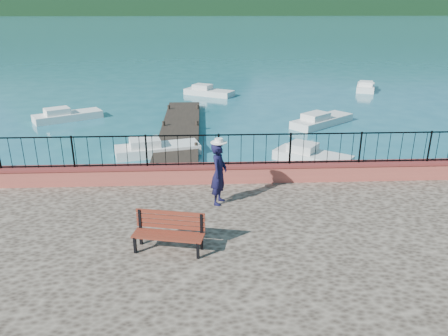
{
  "coord_description": "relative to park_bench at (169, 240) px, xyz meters",
  "views": [
    {
      "loc": [
        -0.76,
        -8.97,
        6.42
      ],
      "look_at": [
        -0.22,
        2.0,
        2.3
      ],
      "focal_mm": 35.0,
      "sensor_mm": 36.0,
      "label": 1
    }
  ],
  "objects": [
    {
      "name": "ground",
      "position": [
        1.57,
        0.32,
        -1.47
      ],
      "size": [
        2000.0,
        2000.0,
        0.0
      ],
      "primitive_type": "plane",
      "color": "#19596B",
      "rests_on": "ground"
    },
    {
      "name": "parapet",
      "position": [
        1.57,
        4.02,
        0.02
      ],
      "size": [
        28.0,
        0.46,
        0.58
      ],
      "primitive_type": "cube",
      "color": "#AE4D3F",
      "rests_on": "promenade"
    },
    {
      "name": "railing",
      "position": [
        1.57,
        4.02,
        0.78
      ],
      "size": [
        27.0,
        0.05,
        0.95
      ],
      "primitive_type": "cube",
      "color": "black",
      "rests_on": "parapet"
    },
    {
      "name": "dock",
      "position": [
        -0.43,
        12.32,
        -1.32
      ],
      "size": [
        2.0,
        16.0,
        0.3
      ],
      "primitive_type": "cube",
      "color": "#2D231C",
      "rests_on": "ground"
    },
    {
      "name": "far_forest",
      "position": [
        1.57,
        300.32,
        7.53
      ],
      "size": [
        900.0,
        60.0,
        18.0
      ],
      "primitive_type": "cube",
      "color": "black",
      "rests_on": "ground"
    },
    {
      "name": "companion_hill",
      "position": [
        221.57,
        560.32,
        -1.47
      ],
      "size": [
        448.0,
        384.0,
        180.0
      ],
      "primitive_type": "ellipsoid",
      "color": "#142D23",
      "rests_on": "ground"
    },
    {
      "name": "park_bench",
      "position": [
        0.0,
        0.0,
        0.0
      ],
      "size": [
        1.67,
        0.85,
        0.89
      ],
      "rotation": [
        0.0,
        0.0,
        -0.21
      ],
      "color": "black",
      "rests_on": "promenade"
    },
    {
      "name": "person",
      "position": [
        1.22,
        2.46,
        0.61
      ],
      "size": [
        0.61,
        0.74,
        1.76
      ],
      "primitive_type": "imported",
      "rotation": [
        0.0,
        0.0,
        1.24
      ],
      "color": "black",
      "rests_on": "promenade"
    },
    {
      "name": "hat",
      "position": [
        1.22,
        2.46,
        1.55
      ],
      "size": [
        0.44,
        0.44,
        0.12
      ],
      "primitive_type": "cylinder",
      "color": "white",
      "rests_on": "person"
    },
    {
      "name": "boat_0",
      "position": [
        -1.28,
        10.41,
        -1.07
      ],
      "size": [
        3.98,
        2.19,
        0.8
      ],
      "primitive_type": "cube",
      "rotation": [
        0.0,
        0.0,
        0.25
      ],
      "color": "silver",
      "rests_on": "ground"
    },
    {
      "name": "boat_1",
      "position": [
        5.52,
        8.97,
        -1.07
      ],
      "size": [
        3.39,
        3.0,
        0.8
      ],
      "primitive_type": "cube",
      "rotation": [
        0.0,
        0.0,
        -0.65
      ],
      "color": "silver",
      "rests_on": "ground"
    },
    {
      "name": "boat_2",
      "position": [
        7.58,
        15.21,
        -1.07
      ],
      "size": [
        4.09,
        3.63,
        0.8
      ],
      "primitive_type": "cube",
      "rotation": [
        0.0,
        0.0,
        0.67
      ],
      "color": "silver",
      "rests_on": "ground"
    },
    {
      "name": "boat_3",
      "position": [
        -7.2,
        17.06,
        -1.07
      ],
      "size": [
        3.98,
        3.08,
        0.8
      ],
      "primitive_type": "cube",
      "rotation": [
        0.0,
        0.0,
        0.54
      ],
      "color": "silver",
      "rests_on": "ground"
    },
    {
      "name": "boat_4",
      "position": [
        1.29,
        24.16,
        -1.07
      ],
      "size": [
        3.89,
        3.0,
        0.8
      ],
      "primitive_type": "cube",
      "rotation": [
        0.0,
        0.0,
        -0.53
      ],
      "color": "silver",
      "rests_on": "ground"
    },
    {
      "name": "boat_5",
      "position": [
        13.83,
        25.64,
        -1.07
      ],
      "size": [
        2.38,
        3.5,
        0.8
      ],
      "primitive_type": "cube",
      "rotation": [
        0.0,
        0.0,
        1.2
      ],
      "color": "silver",
      "rests_on": "ground"
    }
  ]
}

